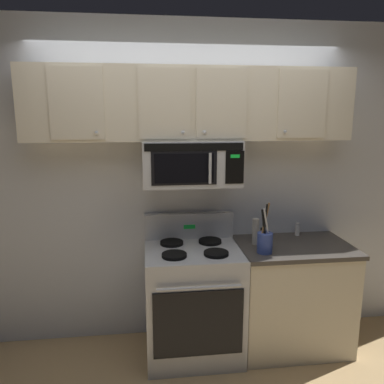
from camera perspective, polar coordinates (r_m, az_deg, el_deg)
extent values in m
cube|color=silver|center=(3.25, -0.64, 1.07)|extent=(5.20, 0.10, 2.70)
cube|color=#B7BABF|center=(3.20, 0.16, -16.25)|extent=(0.76, 0.64, 0.90)
cube|color=black|center=(2.92, 1.00, -19.40)|extent=(0.67, 0.01, 0.52)
cylinder|color=#B7BABF|center=(2.75, 1.10, -14.36)|extent=(0.61, 0.03, 0.03)
cube|color=#B7BABF|center=(3.25, -0.46, -5.11)|extent=(0.76, 0.07, 0.22)
cube|color=#19D83F|center=(3.21, -0.39, -5.30)|extent=(0.10, 0.00, 0.04)
cylinder|color=black|center=(2.87, -2.71, -9.55)|extent=(0.19, 0.19, 0.02)
cylinder|color=black|center=(2.90, 3.69, -9.26)|extent=(0.19, 0.19, 0.02)
cylinder|color=black|center=(3.13, -3.09, -7.69)|extent=(0.19, 0.19, 0.02)
cylinder|color=black|center=(3.16, 2.75, -7.46)|extent=(0.19, 0.19, 0.02)
cube|color=#B7BABF|center=(2.97, -0.13, 4.46)|extent=(0.76, 0.39, 0.35)
cube|color=black|center=(2.76, 0.36, 6.83)|extent=(0.73, 0.01, 0.06)
cube|color=black|center=(2.77, -1.18, 3.62)|extent=(0.49, 0.01, 0.25)
cube|color=black|center=(2.77, -1.18, 3.61)|extent=(0.44, 0.01, 0.22)
cube|color=black|center=(2.83, 6.50, 3.72)|extent=(0.14, 0.01, 0.25)
cube|color=#19D83F|center=(2.82, 6.57, 5.42)|extent=(0.07, 0.00, 0.03)
cylinder|color=#B7BABF|center=(2.77, 2.77, 3.61)|extent=(0.02, 0.02, 0.23)
cube|color=beige|center=(2.98, -0.20, 13.15)|extent=(2.50, 0.33, 0.55)
cube|color=beige|center=(2.83, -17.15, 12.72)|extent=(0.38, 0.01, 0.51)
sphere|color=#B7BABF|center=(2.80, -14.29, 8.69)|extent=(0.03, 0.03, 0.03)
cube|color=beige|center=(2.79, -4.18, 13.22)|extent=(0.38, 0.01, 0.51)
sphere|color=#B7BABF|center=(2.79, -1.40, 9.03)|extent=(0.03, 0.03, 0.03)
cube|color=beige|center=(2.84, 4.53, 13.19)|extent=(0.38, 0.01, 0.51)
sphere|color=#B7BABF|center=(2.81, 1.89, 9.05)|extent=(0.03, 0.03, 0.03)
cube|color=beige|center=(3.03, 16.41, 12.67)|extent=(0.38, 0.01, 0.51)
sphere|color=#B7BABF|center=(2.97, 13.95, 8.86)|extent=(0.03, 0.03, 0.03)
cube|color=beige|center=(3.41, 14.80, -15.12)|extent=(0.90, 0.62, 0.86)
cube|color=#423D38|center=(3.24, 15.22, -7.98)|extent=(0.93, 0.65, 0.03)
cylinder|color=#384C9E|center=(2.97, 10.99, -7.57)|extent=(0.12, 0.12, 0.16)
cylinder|color=#BCBCC1|center=(2.92, 11.28, -5.00)|extent=(0.08, 0.05, 0.28)
cylinder|color=black|center=(2.93, 10.87, -5.09)|extent=(0.04, 0.06, 0.26)
cylinder|color=olive|center=(2.92, 10.97, -4.59)|extent=(0.08, 0.03, 0.31)
cylinder|color=black|center=(2.91, 11.03, -4.67)|extent=(0.03, 0.05, 0.31)
cylinder|color=white|center=(3.46, 15.70, -5.58)|extent=(0.04, 0.04, 0.10)
cylinder|color=#B7BABF|center=(3.44, 15.75, -4.68)|extent=(0.04, 0.04, 0.02)
cylinder|color=#B7B2A8|center=(3.14, 9.59, -5.93)|extent=(0.05, 0.05, 0.21)
cylinder|color=olive|center=(3.28, 10.61, -6.37)|extent=(0.04, 0.04, 0.09)
cylinder|color=black|center=(3.27, 10.64, -5.52)|extent=(0.03, 0.03, 0.02)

